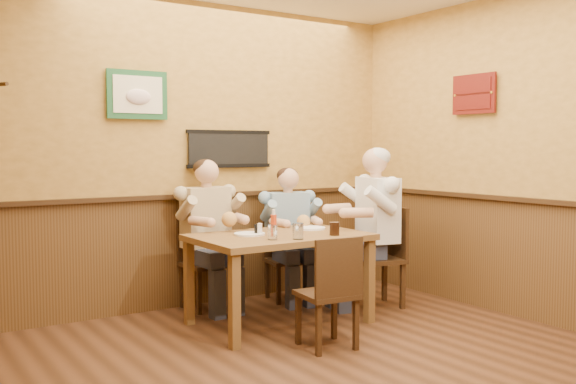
# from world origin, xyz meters

# --- Properties ---
(room) EXTENTS (5.02, 5.03, 2.81)m
(room) POSITION_xyz_m (0.13, 0.17, 1.69)
(room) COLOR #371F10
(room) RESTS_ON ground
(dining_table) EXTENTS (1.40, 0.90, 0.75)m
(dining_table) POSITION_xyz_m (0.65, 1.50, 0.66)
(dining_table) COLOR brown
(dining_table) RESTS_ON ground
(chair_back_left) EXTENTS (0.41, 0.41, 0.85)m
(chair_back_left) POSITION_xyz_m (0.36, 2.29, 0.43)
(chair_back_left) COLOR #3A2412
(chair_back_left) RESTS_ON ground
(chair_back_right) EXTENTS (0.43, 0.43, 0.80)m
(chair_back_right) POSITION_xyz_m (1.16, 2.16, 0.40)
(chair_back_right) COLOR #3A2412
(chair_back_right) RESTS_ON ground
(chair_right_end) EXTENTS (0.51, 0.51, 0.92)m
(chair_right_end) POSITION_xyz_m (1.71, 1.50, 0.46)
(chair_right_end) COLOR #3A2412
(chair_right_end) RESTS_ON ground
(chair_near_side) EXTENTS (0.43, 0.43, 0.83)m
(chair_near_side) POSITION_xyz_m (0.59, 0.78, 0.41)
(chair_near_side) COLOR #3A2412
(chair_near_side) RESTS_ON ground
(diner_tan_shirt) EXTENTS (0.59, 0.59, 1.22)m
(diner_tan_shirt) POSITION_xyz_m (0.36, 2.29, 0.61)
(diner_tan_shirt) COLOR beige
(diner_tan_shirt) RESTS_ON ground
(diner_blue_polo) EXTENTS (0.62, 0.62, 1.14)m
(diner_blue_polo) POSITION_xyz_m (1.16, 2.16, 0.57)
(diner_blue_polo) COLOR #7798B3
(diner_blue_polo) RESTS_ON ground
(diner_white_elder) EXTENTS (0.73, 0.73, 1.31)m
(diner_white_elder) POSITION_xyz_m (1.71, 1.50, 0.66)
(diner_white_elder) COLOR white
(diner_white_elder) RESTS_ON ground
(water_glass_left) EXTENTS (0.09, 0.09, 0.11)m
(water_glass_left) POSITION_xyz_m (0.43, 1.26, 0.81)
(water_glass_left) COLOR white
(water_glass_left) RESTS_ON dining_table
(water_glass_mid) EXTENTS (0.09, 0.09, 0.13)m
(water_glass_mid) POSITION_xyz_m (0.61, 1.17, 0.81)
(water_glass_mid) COLOR silver
(water_glass_mid) RESTS_ON dining_table
(cola_tumbler) EXTENTS (0.10, 0.10, 0.11)m
(cola_tumbler) POSITION_xyz_m (0.98, 1.20, 0.80)
(cola_tumbler) COLOR black
(cola_tumbler) RESTS_ON dining_table
(hot_sauce_bottle) EXTENTS (0.06, 0.06, 0.19)m
(hot_sauce_bottle) POSITION_xyz_m (0.55, 1.44, 0.85)
(hot_sauce_bottle) COLOR red
(hot_sauce_bottle) RESTS_ON dining_table
(salt_shaker) EXTENTS (0.05, 0.05, 0.10)m
(salt_shaker) POSITION_xyz_m (0.47, 1.53, 0.80)
(salt_shaker) COLOR white
(salt_shaker) RESTS_ON dining_table
(pepper_shaker) EXTENTS (0.04, 0.04, 0.09)m
(pepper_shaker) POSITION_xyz_m (0.46, 1.56, 0.79)
(pepper_shaker) COLOR black
(pepper_shaker) RESTS_ON dining_table
(plate_far_left) EXTENTS (0.31, 0.31, 0.02)m
(plate_far_left) POSITION_xyz_m (0.41, 1.59, 0.76)
(plate_far_left) COLOR white
(plate_far_left) RESTS_ON dining_table
(plate_far_right) EXTENTS (0.31, 0.31, 0.02)m
(plate_far_right) POSITION_xyz_m (1.05, 1.63, 0.76)
(plate_far_right) COLOR white
(plate_far_right) RESTS_ON dining_table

